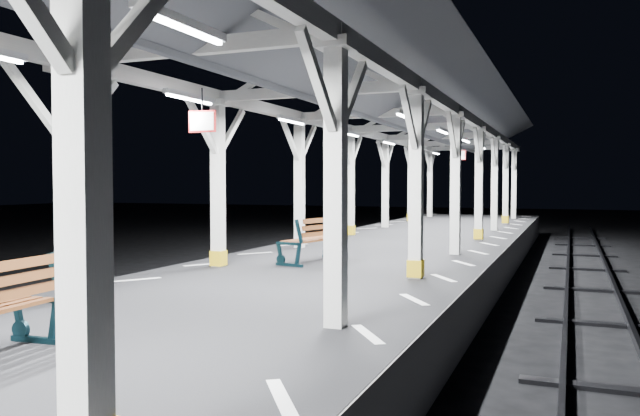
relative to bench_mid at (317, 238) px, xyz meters
The scene contains 8 objects.
ground 3.76m from the bench_mid, 82.62° to the right, with size 120.00×120.00×0.00m, color black.
platform 3.59m from the bench_mid, 82.62° to the right, with size 6.00×50.00×1.00m, color black.
hazard_stripes_left 3.99m from the bench_mid, 120.46° to the right, with size 1.00×48.00×0.01m, color silver.
hazard_stripes_right 4.50m from the bench_mid, 49.73° to the right, with size 1.00×48.00×0.01m, color silver.
track_left 5.87m from the bench_mid, 143.17° to the right, with size 2.20×60.00×0.16m.
track_right 6.58m from the bench_mid, 32.10° to the right, with size 2.20×60.00×0.16m.
canopy 4.61m from the bench_mid, 82.65° to the right, with size 5.40×49.00×4.65m.
bench_mid is the anchor object (origin of this frame).
Camera 1 is at (4.52, -8.72, 2.67)m, focal length 35.00 mm.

